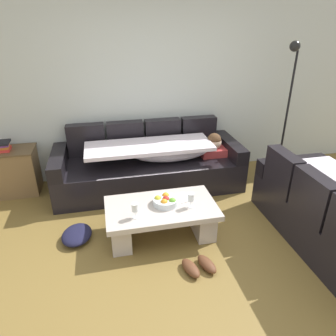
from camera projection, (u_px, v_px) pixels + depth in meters
ground_plane at (192, 260)px, 3.14m from camera, size 14.00×14.00×0.00m
back_wall at (153, 85)px, 4.44m from camera, size 9.00×0.10×2.70m
couch_along_wall at (152, 165)px, 4.40m from camera, size 2.58×0.92×0.88m
coffee_table at (161, 217)px, 3.41m from camera, size 1.20×0.68×0.38m
fruit_bowl at (165, 201)px, 3.36m from camera, size 0.28×0.28×0.10m
wine_glass_near_left at (135, 208)px, 3.10m from camera, size 0.07×0.07×0.17m
wine_glass_near_right at (191, 198)px, 3.28m from camera, size 0.07×0.07×0.17m
open_magazine at (177, 199)px, 3.47m from camera, size 0.32×0.27×0.01m
side_cabinet at (10, 172)px, 4.23m from camera, size 0.72×0.44×0.64m
book_stack_on_cabinet at (4, 146)px, 4.06m from camera, size 0.17×0.22×0.12m
floor_lamp at (287, 102)px, 4.46m from camera, size 0.33×0.31×1.95m
pair_of_shoes at (199, 266)px, 3.00m from camera, size 0.36×0.31×0.09m
crumpled_garment at (77, 235)px, 3.41m from camera, size 0.40×0.46×0.12m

